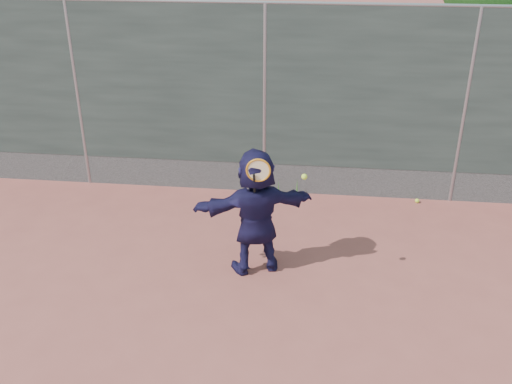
# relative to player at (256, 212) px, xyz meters

# --- Properties ---
(ground) EXTENTS (80.00, 80.00, 0.00)m
(ground) POSITION_rel_player_xyz_m (-0.13, -1.21, -0.82)
(ground) COLOR #9E4C42
(ground) RESTS_ON ground
(player) EXTENTS (1.60, 0.97, 1.65)m
(player) POSITION_rel_player_xyz_m (0.00, 0.00, 0.00)
(player) COLOR #1B163E
(player) RESTS_ON ground
(ball_ground) EXTENTS (0.07, 0.07, 0.07)m
(ball_ground) POSITION_rel_player_xyz_m (2.34, 2.14, -0.79)
(ball_ground) COLOR #C9EF35
(ball_ground) RESTS_ON ground
(fence) EXTENTS (20.00, 0.06, 3.03)m
(fence) POSITION_rel_player_xyz_m (-0.13, 2.29, 0.76)
(fence) COLOR #38423D
(fence) RESTS_ON ground
(swing_action) EXTENTS (0.72, 0.21, 0.51)m
(swing_action) POSITION_rel_player_xyz_m (0.10, -0.21, 0.63)
(swing_action) COLOR orange
(swing_action) RESTS_ON ground
(weed_clump) EXTENTS (0.68, 0.07, 0.30)m
(weed_clump) POSITION_rel_player_xyz_m (0.16, 2.17, -0.69)
(weed_clump) COLOR #387226
(weed_clump) RESTS_ON ground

